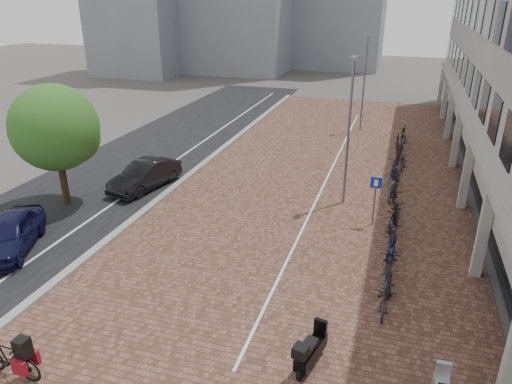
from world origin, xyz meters
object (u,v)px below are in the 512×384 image
object	(u,v)px
parking_sign	(375,194)
car_dark	(145,175)
car_navy	(10,234)
hero_bike	(9,358)
scooter_mid	(311,349)

from	to	relation	value
parking_sign	car_dark	bearing A→B (deg)	175.09
car_dark	car_navy	bearing A→B (deg)	-91.85
parking_sign	hero_bike	bearing A→B (deg)	-125.74
hero_bike	car_navy	bearing A→B (deg)	44.92
car_dark	parking_sign	size ratio (longest dim) A/B	1.91
car_navy	scooter_mid	size ratio (longest dim) A/B	2.53
car_navy	hero_bike	xyz separation A→B (m)	(4.99, -5.34, -0.12)
hero_bike	scooter_mid	world-z (taller)	hero_bike
scooter_mid	parking_sign	bearing A→B (deg)	97.77
car_navy	hero_bike	bearing A→B (deg)	-70.17
hero_bike	parking_sign	size ratio (longest dim) A/B	0.87
car_dark	hero_bike	world-z (taller)	car_dark
scooter_mid	parking_sign	xyz separation A→B (m)	(0.89, 9.02, 0.90)
car_dark	parking_sign	world-z (taller)	parking_sign
car_dark	hero_bike	xyz separation A→B (m)	(3.24, -12.58, -0.10)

